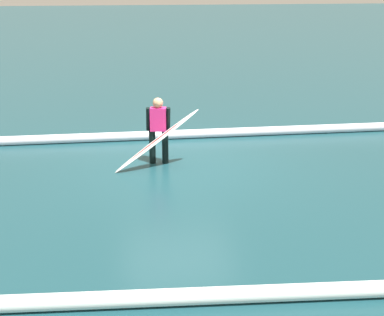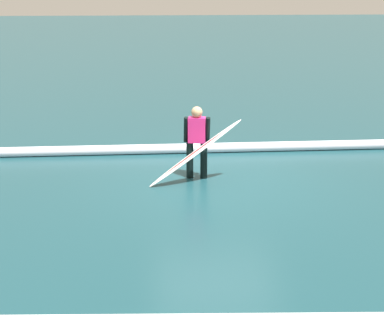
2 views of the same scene
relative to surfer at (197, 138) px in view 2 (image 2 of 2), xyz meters
name	(u,v)px [view 2 (image 2 of 2)]	position (x,y,z in m)	size (l,w,h in m)	color
ground_plane	(217,180)	(-0.38, 0.20, -0.82)	(132.86, 132.86, 0.00)	#18424A
surfer	(197,138)	(0.00, 0.00, 0.00)	(0.51, 0.29, 1.46)	black
surfboard	(195,153)	(0.06, 0.34, -0.20)	(1.87, 0.55, 1.27)	white
wave_crest_foreground	(273,146)	(-1.94, -1.81, -0.71)	(0.22, 0.22, 23.39)	white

